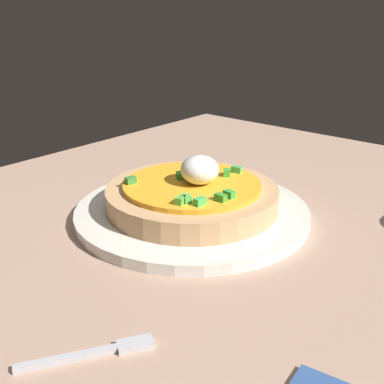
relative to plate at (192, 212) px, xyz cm
name	(u,v)px	position (x,y,z in cm)	size (l,w,h in cm)	color
dining_table	(233,255)	(2.32, 8.00, -2.18)	(99.57, 88.05, 3.08)	tan
plate	(192,212)	(0.00, 0.00, 0.00)	(28.60, 28.60, 1.29)	silver
pizza	(192,194)	(-0.02, 0.05, 2.34)	(20.93, 20.93, 6.62)	tan
fork	(99,352)	(23.75, 11.04, -0.39)	(9.35, 6.24, 0.50)	#B7B7BC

